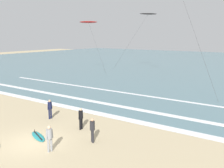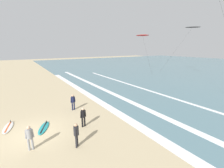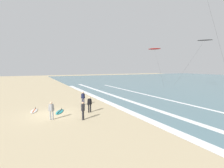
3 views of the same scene
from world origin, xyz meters
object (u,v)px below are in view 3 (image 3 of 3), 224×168
object	(u,v)px
surfer_left_near	(51,109)
kite_red_low_near	(154,49)
surfer_background_far	(83,97)
surfboard_left_pile	(34,111)
kite_black_mid_center	(205,40)
surfboard_right_spare	(60,112)
surfer_mid_group	(90,103)
surfer_foreground_main	(83,109)

from	to	relation	value
surfer_left_near	kite_red_low_near	xyz separation A→B (m)	(-19.03, 26.73, 7.96)
surfer_background_far	surfboard_left_pile	bearing A→B (deg)	-82.71
surfer_background_far	kite_black_mid_center	distance (m)	32.31
surfer_left_near	kite_black_mid_center	xyz separation A→B (m)	(-11.19, 34.38, 9.49)
surfer_left_near	surfer_background_far	bearing A→B (deg)	137.58
surfer_background_far	surfer_left_near	bearing A→B (deg)	-42.42
surfboard_right_spare	surfboard_left_pile	size ratio (longest dim) A/B	0.99
surfer_mid_group	surfboard_left_pile	distance (m)	5.95
kite_black_mid_center	kite_red_low_near	bearing A→B (deg)	-135.67
kite_red_low_near	kite_black_mid_center	world-z (taller)	kite_black_mid_center
surfer_foreground_main	surfer_background_far	world-z (taller)	same
surfer_mid_group	surfer_left_near	world-z (taller)	same
kite_black_mid_center	surfer_mid_group	bearing A→B (deg)	-71.44
surfer_background_far	surfer_left_near	distance (m)	6.24
surfer_left_near	kite_black_mid_center	world-z (taller)	kite_black_mid_center
surfer_mid_group	kite_black_mid_center	size ratio (longest dim) A/B	0.15
surfer_left_near	surfboard_right_spare	bearing A→B (deg)	155.52
surfer_background_far	kite_red_low_near	distance (m)	27.90
surfboard_right_spare	kite_black_mid_center	xyz separation A→B (m)	(-8.84, 33.31, 10.41)
surfer_foreground_main	kite_black_mid_center	distance (m)	35.53
surfer_background_far	surfboard_left_pile	xyz separation A→B (m)	(0.70, -5.48, -0.91)
surfer_background_far	kite_red_low_near	size ratio (longest dim) A/B	0.17
surfer_mid_group	surfboard_right_spare	xyz separation A→B (m)	(-1.43, -2.72, -0.91)
surfer_foreground_main	surfer_left_near	world-z (taller)	same
surfer_foreground_main	surfboard_left_pile	size ratio (longest dim) A/B	0.73
surfer_mid_group	surfboard_right_spare	size ratio (longest dim) A/B	0.74
surfer_foreground_main	surfer_background_far	bearing A→B (deg)	163.36
surfer_background_far	surfboard_right_spare	distance (m)	3.97
kite_red_low_near	kite_black_mid_center	distance (m)	11.06
kite_red_low_near	surfer_background_far	bearing A→B (deg)	-57.36
surfer_left_near	surfboard_right_spare	xyz separation A→B (m)	(-2.35, 1.07, -0.91)
surfer_foreground_main	surfboard_left_pile	world-z (taller)	surfer_foreground_main
kite_black_mid_center	surfboard_right_spare	bearing A→B (deg)	-75.13
surfer_left_near	kite_red_low_near	bearing A→B (deg)	125.45
kite_red_low_near	surfer_foreground_main	bearing A→B (deg)	-50.16
surfboard_left_pile	kite_red_low_near	distance (m)	33.03
kite_red_low_near	kite_black_mid_center	size ratio (longest dim) A/B	0.86
surfboard_left_pile	surfboard_right_spare	bearing A→B (deg)	56.40
surfer_foreground_main	surfboard_right_spare	distance (m)	3.93
surfer_foreground_main	surfboard_left_pile	bearing A→B (deg)	-143.79
surfboard_left_pile	kite_red_low_near	world-z (taller)	kite_red_low_near
surfer_background_far	surfer_left_near	world-z (taller)	same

